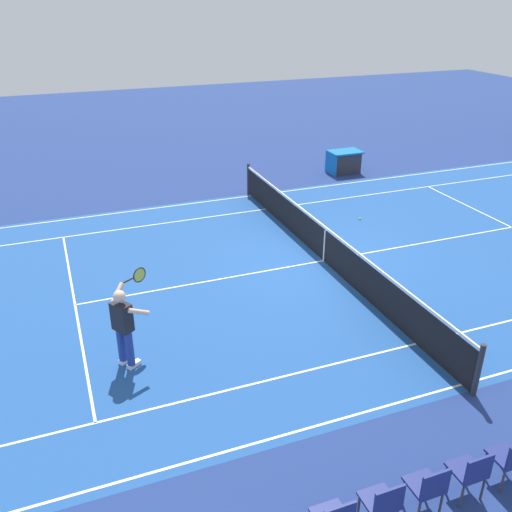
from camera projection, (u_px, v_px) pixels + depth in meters
name	position (u px, v px, depth m)	size (l,w,h in m)	color
ground_plane	(324.00, 261.00, 14.78)	(60.00, 60.00, 0.00)	navy
court_slab	(324.00, 261.00, 14.78)	(24.20, 11.40, 0.00)	#1E4C93
court_line_markings	(324.00, 261.00, 14.78)	(23.85, 11.05, 0.01)	white
tennis_net	(325.00, 244.00, 14.57)	(0.10, 11.70, 1.08)	#2D2D33
tennis_player_near	(124.00, 324.00, 10.31)	(0.83, 1.02, 1.70)	navy
tennis_ball	(360.00, 219.00, 17.39)	(0.07, 0.07, 0.07)	#CCE01E
spectator_chair_3	(512.00, 457.00, 7.91)	(0.44, 0.44, 0.88)	#38383D
spectator_chair_4	(471.00, 471.00, 7.68)	(0.44, 0.44, 0.88)	#38383D
spectator_chair_5	(428.00, 486.00, 7.45)	(0.44, 0.44, 0.88)	#38383D
spectator_chair_6	(383.00, 502.00, 7.22)	(0.44, 0.44, 0.88)	#38383D
equipment_cart_tarped	(344.00, 161.00, 21.70)	(1.25, 0.84, 0.85)	#2D2D33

